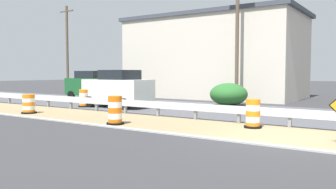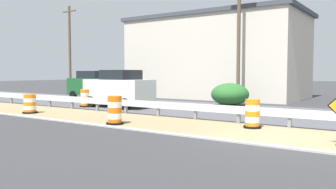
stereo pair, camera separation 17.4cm
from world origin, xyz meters
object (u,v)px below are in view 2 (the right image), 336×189
traffic_barrel_close (115,111)px  car_trailing_far_lane (119,89)px  traffic_barrel_nearest (252,115)px  utility_pole_mid (70,49)px  traffic_barrel_far (30,105)px  utility_pole_near (239,36)px  traffic_barrel_mid (85,99)px  car_trailing_near_lane (95,85)px

traffic_barrel_close → car_trailing_far_lane: bearing=41.0°
traffic_barrel_nearest → traffic_barrel_close: 5.31m
utility_pole_mid → car_trailing_far_lane: bearing=-119.2°
traffic_barrel_far → utility_pole_near: 13.48m
utility_pole_mid → traffic_barrel_nearest: bearing=-114.8°
traffic_barrel_far → utility_pole_near: (11.16, -6.40, 4.03)m
traffic_barrel_nearest → utility_pole_near: bearing=26.1°
traffic_barrel_nearest → car_trailing_far_lane: size_ratio=0.26×
traffic_barrel_nearest → traffic_barrel_mid: traffic_barrel_nearest is taller
car_trailing_near_lane → utility_pole_near: bearing=15.2°
traffic_barrel_nearest → car_trailing_near_lane: bearing=66.4°
traffic_barrel_far → car_trailing_far_lane: car_trailing_far_lane is taller
traffic_barrel_close → utility_pole_near: size_ratio=0.13×
traffic_barrel_far → utility_pole_mid: size_ratio=0.11×
traffic_barrel_far → utility_pole_near: bearing=-29.8°
traffic_barrel_far → car_trailing_near_lane: car_trailing_near_lane is taller
traffic_barrel_mid → traffic_barrel_far: (-3.89, -0.26, -0.04)m
car_trailing_near_lane → car_trailing_far_lane: size_ratio=1.09×
traffic_barrel_mid → traffic_barrel_far: size_ratio=1.09×
car_trailing_near_lane → utility_pole_mid: 9.04m
traffic_barrel_nearest → car_trailing_near_lane: 16.52m
traffic_barrel_mid → car_trailing_far_lane: (1.03, -1.81, 0.63)m
car_trailing_near_lane → car_trailing_far_lane: bearing=-30.9°
traffic_barrel_far → utility_pole_mid: 17.37m
car_trailing_near_lane → traffic_barrel_far: bearing=-63.1°
traffic_barrel_nearest → traffic_barrel_close: (-2.19, 4.83, 0.03)m
car_trailing_near_lane → utility_pole_near: utility_pole_near is taller
traffic_barrel_mid → utility_pole_near: bearing=-42.5°
traffic_barrel_nearest → traffic_barrel_close: traffic_barrel_close is taller
traffic_barrel_nearest → utility_pole_near: utility_pole_near is taller
car_trailing_near_lane → utility_pole_mid: (3.86, 7.47, 3.30)m
traffic_barrel_close → utility_pole_near: utility_pole_near is taller
traffic_barrel_nearest → utility_pole_near: 11.13m
traffic_barrel_mid → utility_pole_mid: bearing=53.5°
traffic_barrel_mid → car_trailing_near_lane: bearing=40.6°
car_trailing_far_lane → utility_pole_mid: 15.45m
car_trailing_near_lane → utility_pole_mid: size_ratio=0.53×
traffic_barrel_far → utility_pole_near: utility_pole_near is taller
traffic_barrel_close → car_trailing_near_lane: (8.79, 10.30, 0.58)m
utility_pole_mid → car_trailing_near_lane: bearing=-117.3°
utility_pole_near → utility_pole_mid: size_ratio=1.02×
utility_pole_near → utility_pole_mid: utility_pole_near is taller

